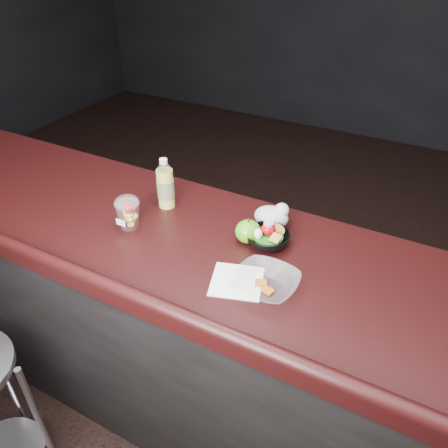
{
  "coord_description": "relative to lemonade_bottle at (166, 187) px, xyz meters",
  "views": [
    {
      "loc": [
        0.65,
        -0.76,
        1.96
      ],
      "look_at": [
        0.07,
        0.33,
        1.1
      ],
      "focal_mm": 35.0,
      "sensor_mm": 36.0,
      "label": 1
    }
  ],
  "objects": [
    {
      "name": "plastic_bag",
      "position": [
        0.43,
        0.07,
        -0.04
      ],
      "size": [
        0.13,
        0.11,
        0.1
      ],
      "color": "silver",
      "rests_on": "counter"
    },
    {
      "name": "snack_bowl",
      "position": [
        0.46,
        -0.04,
        -0.06
      ],
      "size": [
        0.17,
        0.17,
        0.09
      ],
      "rotation": [
        0.0,
        0.0,
        -0.11
      ],
      "color": "black",
      "rests_on": "counter"
    },
    {
      "name": "fruit_cup",
      "position": [
        -0.04,
        -0.19,
        -0.02
      ],
      "size": [
        0.09,
        0.09,
        0.13
      ],
      "color": "white",
      "rests_on": "counter"
    },
    {
      "name": "green_apple",
      "position": [
        0.39,
        -0.06,
        -0.04
      ],
      "size": [
        0.09,
        0.09,
        0.1
      ],
      "color": "#32820F",
      "rests_on": "counter"
    },
    {
      "name": "paper_napkin",
      "position": [
        0.45,
        -0.27,
        -0.08
      ],
      "size": [
        0.2,
        0.2,
        0.0
      ],
      "primitive_type": "cube",
      "rotation": [
        0.0,
        0.0,
        0.31
      ],
      "color": "white",
      "rests_on": "counter"
    },
    {
      "name": "counter",
      "position": [
        0.25,
        -0.14,
        -0.6
      ],
      "size": [
        4.06,
        0.71,
        1.02
      ],
      "color": "black",
      "rests_on": "ground"
    },
    {
      "name": "lemonade_bottle",
      "position": [
        0.0,
        0.0,
        0.0
      ],
      "size": [
        0.07,
        0.07,
        0.21
      ],
      "color": "yellow",
      "rests_on": "counter"
    },
    {
      "name": "takeout_bowl",
      "position": [
        0.54,
        -0.26,
        -0.06
      ],
      "size": [
        0.21,
        0.21,
        0.05
      ],
      "rotation": [
        0.0,
        0.0,
        -0.05
      ],
      "color": "silver",
      "rests_on": "counter"
    },
    {
      "name": "room_shell",
      "position": [
        0.25,
        -0.44,
        0.72
      ],
      "size": [
        8.0,
        8.0,
        8.0
      ],
      "color": "black",
      "rests_on": "ground"
    }
  ]
}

